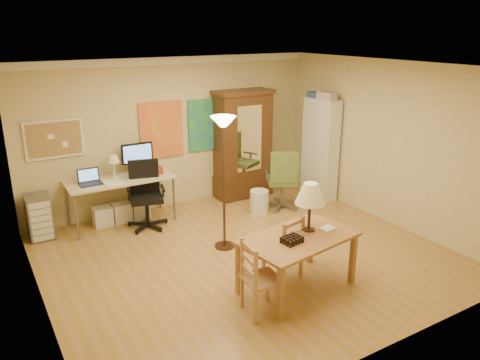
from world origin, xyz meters
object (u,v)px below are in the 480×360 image
bookshelf (320,149)px  office_chair_black (147,210)px  armoire (243,151)px  computer_desk (122,195)px  office_chair_green (282,193)px  dining_table (303,224)px

bookshelf → office_chair_black: bearing=174.5°
armoire → bookshelf: (1.25, -0.80, 0.05)m
computer_desk → office_chair_green: 2.84m
dining_table → office_chair_green: 2.77m
office_chair_green → bookshelf: bookshelf is taller
office_chair_black → office_chair_green: 2.46m
computer_desk → office_chair_black: bearing=-55.4°
office_chair_black → armoire: armoire is taller
computer_desk → armoire: bearing=1.9°
computer_desk → office_chair_green: (2.69, -0.88, -0.18)m
dining_table → office_chair_green: bearing=59.3°
bookshelf → armoire: bearing=147.2°
office_chair_black → office_chair_green: size_ratio=0.99×
office_chair_black → dining_table: bearing=-69.8°
dining_table → computer_desk: (-1.31, 3.21, -0.38)m
armoire → dining_table: bearing=-108.8°
computer_desk → office_chair_black: 0.52m
dining_table → office_chair_black: 3.05m
armoire → bookshelf: bearing=-32.8°
computer_desk → office_chair_black: (0.28, -0.40, -0.18)m
dining_table → bookshelf: bookshelf is taller
computer_desk → office_chair_black: computer_desk is taller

